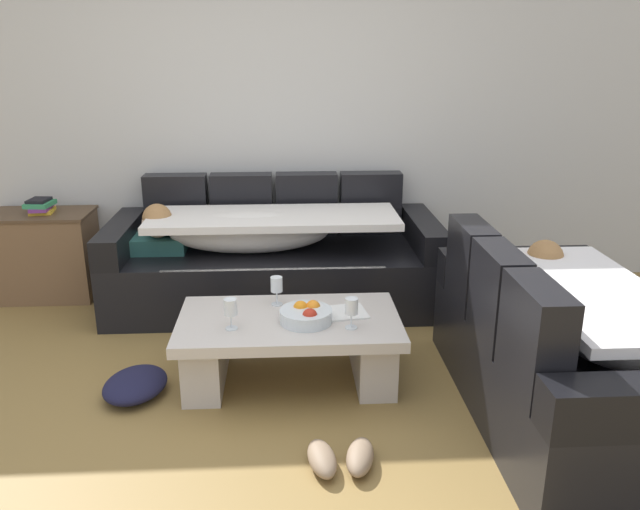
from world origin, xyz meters
The scene contains 14 objects.
ground_plane centered at (0.00, 0.00, 0.00)m, with size 14.00×14.00×0.00m, color olive.
back_wall centered at (0.00, 2.15, 1.35)m, with size 9.00×0.10×2.70m, color beige.
couch_along_wall centered at (0.12, 1.62, 0.33)m, with size 2.30×0.92×0.88m.
couch_near_window centered at (1.60, 0.07, 0.33)m, with size 0.92×1.74×0.88m.
coffee_table centered at (0.25, 0.48, 0.24)m, with size 1.20×0.68×0.38m.
fruit_bowl centered at (0.34, 0.42, 0.42)m, with size 0.28×0.28×0.10m.
wine_glass_near_left centered at (-0.05, 0.35, 0.50)m, with size 0.07×0.07×0.17m.
wine_glass_near_right centered at (0.57, 0.33, 0.50)m, with size 0.07×0.07×0.17m.
wine_glass_far_back centered at (0.18, 0.67, 0.50)m, with size 0.07×0.07×0.17m.
open_magazine centered at (0.53, 0.52, 0.39)m, with size 0.28×0.21×0.01m, color white.
side_cabinet centered at (-1.53, 1.85, 0.32)m, with size 0.72×0.44×0.64m.
book_stack_on_cabinet centered at (-1.51, 1.84, 0.69)m, with size 0.18×0.24×0.10m.
pair_of_shoes centered at (0.46, -0.30, 0.04)m, with size 0.34×0.29×0.09m.
crumpled_garment centered at (-0.58, 0.37, 0.06)m, with size 0.40×0.32×0.12m, color #191933.
Camera 1 is at (0.24, -2.67, 1.77)m, focal length 35.58 mm.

